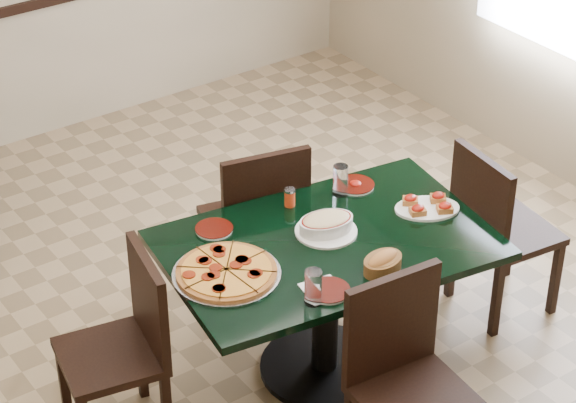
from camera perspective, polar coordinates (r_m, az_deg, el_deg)
floor at (r=5.52m, az=-1.45°, el=-8.23°), size 5.50×5.50×0.00m
main_table at (r=5.14m, az=1.97°, el=-3.70°), size 1.58×1.14×0.75m
chair_far at (r=5.57m, az=-1.50°, el=-0.83°), size 0.54×0.54×0.96m
chair_near at (r=4.67m, az=5.96°, el=-8.64°), size 0.48×0.48×0.96m
chair_right at (r=5.65m, az=10.49°, el=-1.13°), size 0.48×0.48×0.93m
chair_left at (r=4.91m, az=-8.15°, el=-6.91°), size 0.50×0.50×0.91m
pepperoni_pizza at (r=4.82m, az=-3.14°, el=-3.60°), size 0.47×0.47×0.04m
lasagna_casserole at (r=5.07m, az=1.95°, el=-1.15°), size 0.29×0.28×0.09m
bread_basket at (r=4.84m, az=4.83°, el=-3.10°), size 0.22×0.17×0.09m
bruschetta_platter at (r=5.27m, az=7.09°, el=-0.21°), size 0.37×0.33×0.05m
side_plate_near at (r=4.72m, az=2.06°, el=-4.55°), size 0.19×0.19×0.02m
side_plate_far_r at (r=5.43m, az=3.44°, el=0.85°), size 0.19×0.19×0.03m
side_plate_far_l at (r=5.11m, az=-3.78°, el=-1.41°), size 0.17×0.17×0.02m
napkin_setting at (r=4.74m, az=1.78°, el=-4.47°), size 0.18×0.18×0.01m
water_glass_a at (r=5.33m, az=2.68°, el=1.08°), size 0.07×0.07×0.16m
water_glass_b at (r=4.62m, az=1.29°, el=-4.38°), size 0.07×0.07×0.16m
pepper_shaker at (r=5.25m, az=0.09°, el=0.22°), size 0.05×0.05×0.09m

